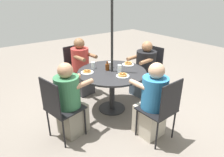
% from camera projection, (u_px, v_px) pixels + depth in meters
% --- Properties ---
extents(ground_plane, '(12.00, 12.00, 0.00)m').
position_uv_depth(ground_plane, '(112.00, 108.00, 3.68)').
color(ground_plane, gray).
extents(patio_table, '(1.17, 1.17, 0.74)m').
position_uv_depth(patio_table, '(112.00, 77.00, 3.42)').
color(patio_table, '#28282B').
rests_on(patio_table, ground).
extents(umbrella_pole, '(0.04, 0.04, 2.08)m').
position_uv_depth(umbrella_pole, '(112.00, 54.00, 3.26)').
color(umbrella_pole, black).
rests_on(umbrella_pole, ground).
extents(patio_chair_north, '(0.48, 0.48, 0.96)m').
position_uv_depth(patio_chair_north, '(150.00, 67.00, 4.13)').
color(patio_chair_north, black).
rests_on(patio_chair_north, ground).
extents(diner_north, '(0.43, 0.59, 1.10)m').
position_uv_depth(diner_north, '(144.00, 71.00, 4.04)').
color(diner_north, slate).
rests_on(diner_north, ground).
extents(patio_chair_east, '(0.49, 0.49, 0.96)m').
position_uv_depth(patio_chair_east, '(76.00, 66.00, 4.17)').
color(patio_chair_east, black).
rests_on(patio_chair_east, ground).
extents(diner_east, '(0.54, 0.39, 1.16)m').
position_uv_depth(diner_east, '(82.00, 69.00, 4.06)').
color(diner_east, '#3D3D42').
rests_on(diner_east, ground).
extents(patio_chair_south, '(0.52, 0.52, 0.96)m').
position_uv_depth(patio_chair_south, '(59.00, 106.00, 2.72)').
color(patio_chair_south, black).
rests_on(patio_chair_south, ground).
extents(diner_south, '(0.43, 0.54, 1.13)m').
position_uv_depth(diner_south, '(70.00, 103.00, 2.85)').
color(diner_south, gray).
rests_on(diner_south, ground).
extents(patio_chair_west, '(0.46, 0.46, 0.96)m').
position_uv_depth(patio_chair_west, '(162.00, 107.00, 2.68)').
color(patio_chair_west, black).
rests_on(patio_chair_west, ground).
extents(diner_west, '(0.51, 0.37, 1.14)m').
position_uv_depth(diner_west, '(152.00, 104.00, 2.82)').
color(diner_west, beige).
rests_on(diner_west, ground).
extents(pancake_plate_a, '(0.21, 0.21, 0.04)m').
position_uv_depth(pancake_plate_a, '(87.00, 72.00, 3.32)').
color(pancake_plate_a, white).
rests_on(pancake_plate_a, patio_table).
extents(pancake_plate_b, '(0.21, 0.21, 0.06)m').
position_uv_depth(pancake_plate_b, '(128.00, 64.00, 3.67)').
color(pancake_plate_b, white).
rests_on(pancake_plate_b, patio_table).
extents(pancake_plate_c, '(0.21, 0.21, 0.05)m').
position_uv_depth(pancake_plate_c, '(123.00, 75.00, 3.17)').
color(pancake_plate_c, white).
rests_on(pancake_plate_c, patio_table).
extents(syrup_bottle, '(0.09, 0.07, 0.15)m').
position_uv_depth(syrup_bottle, '(107.00, 67.00, 3.41)').
color(syrup_bottle, '#602D0F').
rests_on(syrup_bottle, patio_table).
extents(coffee_cup, '(0.08, 0.08, 0.10)m').
position_uv_depth(coffee_cup, '(110.00, 65.00, 3.54)').
color(coffee_cup, white).
rests_on(coffee_cup, patio_table).
extents(drinking_glass_a, '(0.07, 0.07, 0.13)m').
position_uv_depth(drinking_glass_a, '(120.00, 69.00, 3.30)').
color(drinking_glass_a, silver).
rests_on(drinking_glass_a, patio_table).
extents(drinking_glass_b, '(0.06, 0.06, 0.12)m').
position_uv_depth(drinking_glass_b, '(93.00, 65.00, 3.48)').
color(drinking_glass_b, silver).
rests_on(drinking_glass_b, patio_table).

